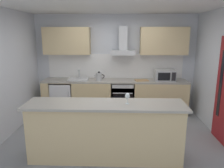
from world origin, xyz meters
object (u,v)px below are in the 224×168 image
refrigerator (63,97)px  wine_glass (127,96)px  range_hood (123,46)px  chopping_board (142,80)px  microwave (165,75)px  oven (122,96)px  sink (79,79)px  kettle (99,76)px

refrigerator → wine_glass: size_ratio=4.78×
range_hood → chopping_board: bearing=-17.3°
wine_glass → range_hood: bearing=91.2°
microwave → range_hood: 1.32m
microwave → range_hood: size_ratio=0.69×
wine_glass → chopping_board: (0.44, 2.19, -0.20)m
oven → range_hood: (0.00, 0.13, 1.33)m
range_hood → chopping_board: 1.02m
microwave → range_hood: range_hood is taller
refrigerator → chopping_board: size_ratio=2.50×
sink → wine_glass: bearing=-61.3°
microwave → kettle: (-1.71, -0.01, -0.04)m
oven → kettle: size_ratio=2.77×
wine_glass → microwave: bearing=64.6°
refrigerator → microwave: (2.69, -0.03, 0.62)m
oven → microwave: microwave is taller
microwave → sink: size_ratio=1.00×
refrigerator → chopping_board: bearing=-0.6°
kettle → wine_glass: (0.67, -2.18, 0.10)m
refrigerator → chopping_board: (2.10, -0.02, 0.49)m
microwave → wine_glass: microwave is taller
microwave → range_hood: (-1.09, 0.16, 0.74)m
microwave → chopping_board: microwave is taller
chopping_board → refrigerator: bearing=179.4°
microwave → wine_glass: (-1.04, -2.19, 0.06)m
microwave → sink: microwave is taller
refrigerator → sink: sink is taller
chopping_board → range_hood: bearing=162.7°
refrigerator → kettle: size_ratio=2.94×
oven → sink: 1.26m
kettle → oven: bearing=3.1°
oven → microwave: (1.09, -0.03, 0.59)m
range_hood → microwave: bearing=-8.2°
oven → microwave: bearing=-1.5°
oven → sink: sink is taller
refrigerator → chopping_board: 2.15m
refrigerator → kettle: bearing=-1.8°
refrigerator → sink: size_ratio=1.70×
kettle → chopping_board: kettle is taller
sink → wine_glass: size_ratio=2.81×
kettle → chopping_board: bearing=0.5°
oven → refrigerator: oven is taller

